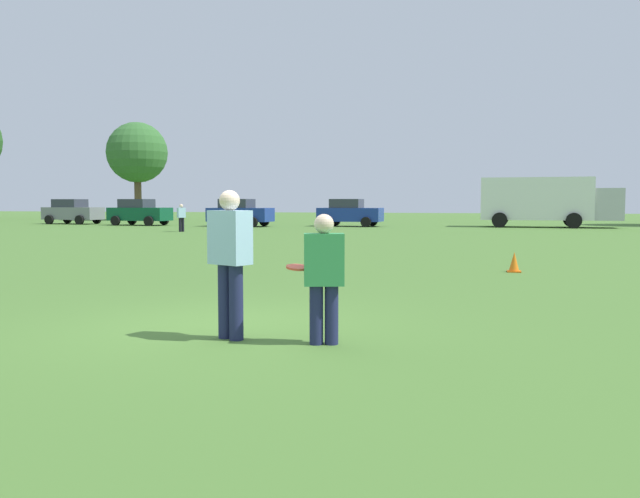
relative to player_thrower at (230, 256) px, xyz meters
The scene contains 12 objects.
ground_plane 1.28m from the player_thrower, 122.57° to the left, with size 169.50×169.50×0.00m, color #47702D.
player_thrower is the anchor object (origin of this frame).
player_defender 1.19m from the player_thrower, ahead, with size 0.52×0.38×1.54m.
frisbee 0.86m from the player_thrower, ahead, with size 0.27×0.27×0.08m.
traffic_cone 9.52m from the player_thrower, 65.75° to the left, with size 0.32×0.32×0.48m.
parked_car_near_left 43.62m from the player_thrower, 126.02° to the left, with size 4.32×2.46×1.82m.
parked_car_mid_left 39.25m from the player_thrower, 119.93° to the left, with size 4.32×2.46×1.82m.
parked_car_center 35.67m from the player_thrower, 109.74° to the left, with size 4.32×2.46×1.82m.
parked_car_mid_right 35.69m from the player_thrower, 97.99° to the left, with size 4.32×2.46×1.82m.
box_truck 37.46m from the player_thrower, 78.23° to the left, with size 8.66×3.42×3.18m.
bystander_field_marshal 28.68m from the player_thrower, 116.05° to the left, with size 0.46×0.47×1.52m.
tree_west_maple 51.99m from the player_thrower, 119.63° to the left, with size 5.26×5.26×8.55m.
Camera 1 is at (3.24, -8.11, 1.69)m, focal length 36.67 mm.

